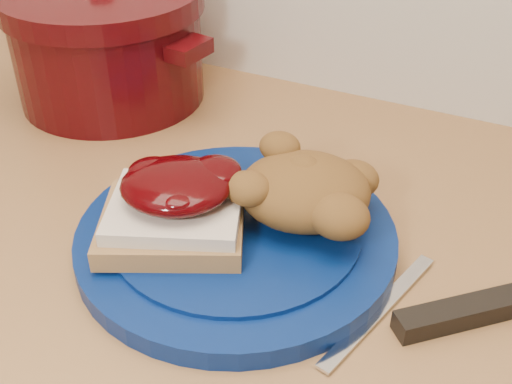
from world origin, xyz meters
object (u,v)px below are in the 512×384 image
at_px(plate, 236,237).
at_px(butter_knife, 380,309).
at_px(pepper_grinder, 67,42).
at_px(chef_knife, 512,301).
at_px(dutch_oven, 108,44).

xyz_separation_m(plate, butter_knife, (0.14, -0.02, -0.01)).
xyz_separation_m(plate, pepper_grinder, (-0.35, 0.20, 0.05)).
bearing_deg(pepper_grinder, chef_knife, -16.58).
relative_size(chef_knife, butter_knife, 1.56).
height_order(plate, pepper_grinder, pepper_grinder).
height_order(dutch_oven, pepper_grinder, dutch_oven).
xyz_separation_m(chef_knife, pepper_grinder, (-0.58, 0.17, 0.05)).
xyz_separation_m(chef_knife, butter_knife, (-0.09, -0.05, -0.01)).
distance_m(butter_knife, pepper_grinder, 0.54).
height_order(plate, butter_knife, plate).
relative_size(chef_knife, dutch_oven, 0.86).
bearing_deg(pepper_grinder, plate, -29.91).
xyz_separation_m(dutch_oven, pepper_grinder, (-0.07, 0.00, -0.01)).
height_order(butter_knife, pepper_grinder, pepper_grinder).
bearing_deg(butter_knife, chef_knife, -48.02).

